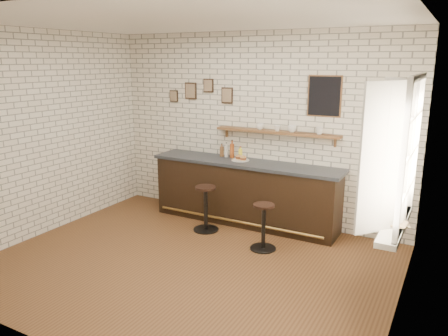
{
  "coord_description": "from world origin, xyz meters",
  "views": [
    {
      "loc": [
        2.88,
        -4.31,
        2.56
      ],
      "look_at": [
        0.03,
        0.9,
        1.09
      ],
      "focal_mm": 35.0,
      "sensor_mm": 36.0,
      "label": 1
    }
  ],
  "objects": [
    {
      "name": "wall_shelf",
      "position": [
        0.4,
        1.9,
        1.48
      ],
      "size": [
        2.0,
        0.18,
        0.18
      ],
      "color": "brown",
      "rests_on": "ground"
    },
    {
      "name": "shelf_cup_d",
      "position": [
        1.08,
        1.9,
        1.55
      ],
      "size": [
        0.11,
        0.11,
        0.1
      ],
      "primitive_type": "imported",
      "rotation": [
        0.0,
        0.0,
        0.04
      ],
      "color": "white",
      "rests_on": "wall_shelf"
    },
    {
      "name": "ciabatta_sandwich",
      "position": [
        -0.12,
        1.73,
        1.06
      ],
      "size": [
        0.22,
        0.16,
        0.07
      ],
      "color": "tan",
      "rests_on": "sandwich_plate"
    },
    {
      "name": "casement_window",
      "position": [
        2.36,
        0.3,
        1.65
      ],
      "size": [
        0.4,
        1.3,
        1.56
      ],
      "color": "white",
      "rests_on": "ground"
    },
    {
      "name": "potato_chips",
      "position": [
        -0.15,
        1.73,
        1.02
      ],
      "size": [
        0.25,
        0.19,
        0.0
      ],
      "color": "#DCA14D",
      "rests_on": "sandwich_plate"
    },
    {
      "name": "bitters_bottle_amber",
      "position": [
        -0.34,
        1.85,
        1.13
      ],
      "size": [
        0.07,
        0.07,
        0.29
      ],
      "color": "#944117",
      "rests_on": "bar_counter"
    },
    {
      "name": "window_sill",
      "position": [
        2.4,
        0.3,
        0.9
      ],
      "size": [
        0.2,
        1.35,
        0.06
      ],
      "color": "white",
      "rests_on": "ground"
    },
    {
      "name": "sandwich_plate",
      "position": [
        -0.13,
        1.73,
        1.02
      ],
      "size": [
        0.28,
        0.28,
        0.01
      ],
      "primitive_type": "cylinder",
      "color": "white",
      "rests_on": "bar_counter"
    },
    {
      "name": "back_wall_decor",
      "position": [
        0.23,
        1.98,
        2.05
      ],
      "size": [
        2.96,
        0.02,
        0.56
      ],
      "color": "black",
      "rests_on": "ground"
    },
    {
      "name": "ground",
      "position": [
        0.0,
        0.0,
        0.0
      ],
      "size": [
        5.0,
        5.0,
        0.0
      ],
      "primitive_type": "plane",
      "color": "brown",
      "rests_on": "ground"
    },
    {
      "name": "bitters_bottle_brown",
      "position": [
        -0.53,
        1.85,
        1.1
      ],
      "size": [
        0.07,
        0.07,
        0.21
      ],
      "color": "brown",
      "rests_on": "bar_counter"
    },
    {
      "name": "bar_stool_left",
      "position": [
        -0.4,
        1.11,
        0.38
      ],
      "size": [
        0.39,
        0.39,
        0.7
      ],
      "color": "black",
      "rests_on": "ground"
    },
    {
      "name": "book_upper",
      "position": [
        2.38,
        0.14,
        0.96
      ],
      "size": [
        0.16,
        0.21,
        0.02
      ],
      "primitive_type": "imported",
      "rotation": [
        0.0,
        0.0,
        -0.07
      ],
      "color": "tan",
      "rests_on": "book_lower"
    },
    {
      "name": "book_lower",
      "position": [
        2.38,
        0.18,
        0.94
      ],
      "size": [
        0.21,
        0.25,
        0.02
      ],
      "primitive_type": "imported",
      "rotation": [
        0.0,
        0.0,
        0.29
      ],
      "color": "tan",
      "rests_on": "window_sill"
    },
    {
      "name": "shelf_cup_c",
      "position": [
        0.66,
        1.9,
        1.55
      ],
      "size": [
        0.13,
        0.13,
        0.1
      ],
      "primitive_type": "imported",
      "rotation": [
        0.0,
        0.0,
        1.54
      ],
      "color": "white",
      "rests_on": "wall_shelf"
    },
    {
      "name": "bar_counter",
      "position": [
        -0.02,
        1.7,
        0.51
      ],
      "size": [
        3.1,
        0.65,
        1.01
      ],
      "color": "black",
      "rests_on": "ground"
    },
    {
      "name": "condiment_bottle_yellow",
      "position": [
        -0.19,
        1.85,
        1.09
      ],
      "size": [
        0.06,
        0.06,
        0.2
      ],
      "color": "yellow",
      "rests_on": "bar_counter"
    },
    {
      "name": "shelf_cup_b",
      "position": [
        0.41,
        1.9,
        1.54
      ],
      "size": [
        0.13,
        0.13,
        0.09
      ],
      "primitive_type": "imported",
      "rotation": [
        0.0,
        0.0,
        1.12
      ],
      "color": "white",
      "rests_on": "wall_shelf"
    },
    {
      "name": "bar_stool_right",
      "position": [
        0.65,
        0.89,
        0.35
      ],
      "size": [
        0.36,
        0.36,
        0.65
      ],
      "color": "black",
      "rests_on": "ground"
    },
    {
      "name": "bitters_bottle_white",
      "position": [
        -0.44,
        1.85,
        1.11
      ],
      "size": [
        0.06,
        0.06,
        0.24
      ],
      "color": "silver",
      "rests_on": "bar_counter"
    },
    {
      "name": "shelf_cup_a",
      "position": [
        0.13,
        1.9,
        1.55
      ],
      "size": [
        0.16,
        0.16,
        0.09
      ],
      "primitive_type": "imported",
      "rotation": [
        0.0,
        0.0,
        0.59
      ],
      "color": "white",
      "rests_on": "wall_shelf"
    }
  ]
}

